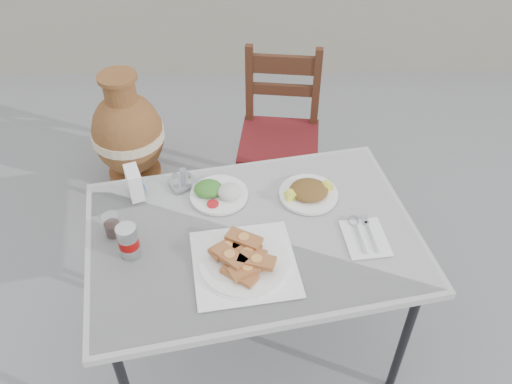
{
  "coord_description": "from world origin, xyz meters",
  "views": [
    {
      "loc": [
        -0.03,
        -1.34,
        2.13
      ],
      "look_at": [
        -0.02,
        0.05,
        0.87
      ],
      "focal_mm": 38.0,
      "sensor_mm": 36.0,
      "label": 1
    }
  ],
  "objects_px": {
    "salad_rice_plate": "(218,192)",
    "condiment_caddy": "(183,181)",
    "cafe_table": "(253,242)",
    "napkin_holder": "(134,183)",
    "chair": "(280,136)",
    "terracotta_urn": "(128,135)",
    "soda_can": "(128,241)",
    "cola_glass": "(112,226)",
    "salad_chopped_plate": "(309,192)",
    "pide_plate": "(244,258)"
  },
  "relations": [
    {
      "from": "salad_rice_plate",
      "to": "condiment_caddy",
      "type": "bearing_deg",
      "value": 156.41
    },
    {
      "from": "cafe_table",
      "to": "napkin_holder",
      "type": "relative_size",
      "value": 11.03
    },
    {
      "from": "cafe_table",
      "to": "salad_rice_plate",
      "type": "height_order",
      "value": "salad_rice_plate"
    },
    {
      "from": "condiment_caddy",
      "to": "chair",
      "type": "relative_size",
      "value": 0.14
    },
    {
      "from": "cafe_table",
      "to": "terracotta_urn",
      "type": "height_order",
      "value": "cafe_table"
    },
    {
      "from": "soda_can",
      "to": "cola_glass",
      "type": "relative_size",
      "value": 1.42
    },
    {
      "from": "soda_can",
      "to": "salad_chopped_plate",
      "type": "bearing_deg",
      "value": 24.65
    },
    {
      "from": "salad_rice_plate",
      "to": "condiment_caddy",
      "type": "relative_size",
      "value": 1.79
    },
    {
      "from": "chair",
      "to": "pide_plate",
      "type": "bearing_deg",
      "value": -92.78
    },
    {
      "from": "cafe_table",
      "to": "salad_chopped_plate",
      "type": "relative_size",
      "value": 5.76
    },
    {
      "from": "pide_plate",
      "to": "terracotta_urn",
      "type": "xyz_separation_m",
      "value": [
        -0.67,
        1.27,
        -0.42
      ]
    },
    {
      "from": "soda_can",
      "to": "napkin_holder",
      "type": "bearing_deg",
      "value": 95.44
    },
    {
      "from": "soda_can",
      "to": "cafe_table",
      "type": "bearing_deg",
      "value": 12.8
    },
    {
      "from": "pide_plate",
      "to": "salad_rice_plate",
      "type": "xyz_separation_m",
      "value": [
        -0.1,
        0.34,
        -0.01
      ]
    },
    {
      "from": "terracotta_urn",
      "to": "chair",
      "type": "bearing_deg",
      "value": -13.75
    },
    {
      "from": "condiment_caddy",
      "to": "terracotta_urn",
      "type": "height_order",
      "value": "condiment_caddy"
    },
    {
      "from": "napkin_holder",
      "to": "chair",
      "type": "xyz_separation_m",
      "value": [
        0.59,
        0.72,
        -0.31
      ]
    },
    {
      "from": "cola_glass",
      "to": "cafe_table",
      "type": "bearing_deg",
      "value": 0.29
    },
    {
      "from": "pide_plate",
      "to": "terracotta_urn",
      "type": "distance_m",
      "value": 1.5
    },
    {
      "from": "chair",
      "to": "terracotta_urn",
      "type": "height_order",
      "value": "chair"
    },
    {
      "from": "cola_glass",
      "to": "terracotta_urn",
      "type": "distance_m",
      "value": 1.23
    },
    {
      "from": "soda_can",
      "to": "condiment_caddy",
      "type": "distance_m",
      "value": 0.38
    },
    {
      "from": "salad_chopped_plate",
      "to": "napkin_holder",
      "type": "bearing_deg",
      "value": 179.15
    },
    {
      "from": "cola_glass",
      "to": "chair",
      "type": "relative_size",
      "value": 0.1
    },
    {
      "from": "cola_glass",
      "to": "chair",
      "type": "height_order",
      "value": "chair"
    },
    {
      "from": "salad_chopped_plate",
      "to": "terracotta_urn",
      "type": "relative_size",
      "value": 0.32
    },
    {
      "from": "cola_glass",
      "to": "condiment_caddy",
      "type": "xyz_separation_m",
      "value": [
        0.22,
        0.26,
        -0.01
      ]
    },
    {
      "from": "cafe_table",
      "to": "condiment_caddy",
      "type": "height_order",
      "value": "condiment_caddy"
    },
    {
      "from": "condiment_caddy",
      "to": "chair",
      "type": "xyz_separation_m",
      "value": [
        0.41,
        0.67,
        -0.28
      ]
    },
    {
      "from": "pide_plate",
      "to": "condiment_caddy",
      "type": "height_order",
      "value": "same"
    },
    {
      "from": "pide_plate",
      "to": "napkin_holder",
      "type": "height_order",
      "value": "napkin_holder"
    },
    {
      "from": "chair",
      "to": "napkin_holder",
      "type": "bearing_deg",
      "value": -123.24
    },
    {
      "from": "cafe_table",
      "to": "cola_glass",
      "type": "height_order",
      "value": "cola_glass"
    },
    {
      "from": "cafe_table",
      "to": "salad_rice_plate",
      "type": "xyz_separation_m",
      "value": [
        -0.13,
        0.2,
        0.07
      ]
    },
    {
      "from": "salad_chopped_plate",
      "to": "cola_glass",
      "type": "height_order",
      "value": "cola_glass"
    },
    {
      "from": "salad_chopped_plate",
      "to": "terracotta_urn",
      "type": "xyz_separation_m",
      "value": [
        -0.91,
        0.93,
        -0.41
      ]
    },
    {
      "from": "cafe_table",
      "to": "chair",
      "type": "height_order",
      "value": "chair"
    },
    {
      "from": "salad_rice_plate",
      "to": "soda_can",
      "type": "distance_m",
      "value": 0.41
    },
    {
      "from": "soda_can",
      "to": "terracotta_urn",
      "type": "distance_m",
      "value": 1.34
    },
    {
      "from": "cafe_table",
      "to": "soda_can",
      "type": "relative_size",
      "value": 10.43
    },
    {
      "from": "soda_can",
      "to": "cola_glass",
      "type": "bearing_deg",
      "value": 129.36
    },
    {
      "from": "salad_rice_plate",
      "to": "cola_glass",
      "type": "bearing_deg",
      "value": -151.52
    },
    {
      "from": "cola_glass",
      "to": "napkin_holder",
      "type": "bearing_deg",
      "value": 77.14
    },
    {
      "from": "cafe_table",
      "to": "pide_plate",
      "type": "relative_size",
      "value": 3.3
    },
    {
      "from": "cafe_table",
      "to": "condiment_caddy",
      "type": "distance_m",
      "value": 0.38
    },
    {
      "from": "pide_plate",
      "to": "chair",
      "type": "bearing_deg",
      "value": 81.01
    },
    {
      "from": "cafe_table",
      "to": "cola_glass",
      "type": "relative_size",
      "value": 14.83
    },
    {
      "from": "cola_glass",
      "to": "napkin_holder",
      "type": "relative_size",
      "value": 0.74
    },
    {
      "from": "pide_plate",
      "to": "terracotta_urn",
      "type": "height_order",
      "value": "pide_plate"
    },
    {
      "from": "condiment_caddy",
      "to": "terracotta_urn",
      "type": "xyz_separation_m",
      "value": [
        -0.43,
        0.87,
        -0.41
      ]
    }
  ]
}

